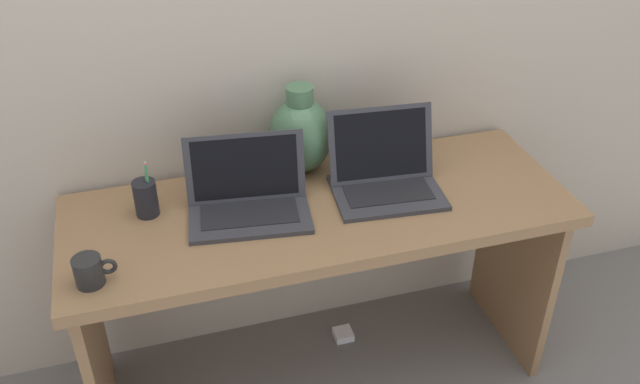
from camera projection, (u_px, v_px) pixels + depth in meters
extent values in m
plane|color=slate|center=(320.00, 371.00, 2.51)|extent=(6.00, 6.00, 0.00)
cube|color=#BCAD99|center=(290.00, 24.00, 2.10)|extent=(4.40, 0.04, 2.40)
cube|color=olive|center=(320.00, 211.00, 2.11)|extent=(1.55, 0.57, 0.04)
cube|color=olive|center=(94.00, 346.00, 2.15)|extent=(0.03, 0.48, 0.70)
cube|color=olive|center=(515.00, 261.00, 2.49)|extent=(0.03, 0.48, 0.70)
cube|color=#333338|center=(249.00, 215.00, 2.05)|extent=(0.38, 0.27, 0.01)
cube|color=black|center=(249.00, 212.00, 2.05)|extent=(0.30, 0.17, 0.00)
cube|color=#333338|center=(245.00, 168.00, 2.06)|extent=(0.36, 0.10, 0.21)
cube|color=black|center=(245.00, 168.00, 2.06)|extent=(0.32, 0.09, 0.18)
cube|color=#333338|center=(387.00, 192.00, 2.15)|extent=(0.35, 0.28, 0.01)
cube|color=black|center=(387.00, 189.00, 2.15)|extent=(0.28, 0.17, 0.00)
cube|color=#333338|center=(381.00, 144.00, 2.16)|extent=(0.34, 0.11, 0.23)
cube|color=black|center=(381.00, 144.00, 2.16)|extent=(0.30, 0.10, 0.20)
ellipsoid|color=#47704C|center=(300.00, 135.00, 2.21)|extent=(0.20, 0.20, 0.25)
cylinder|color=#47704C|center=(300.00, 95.00, 2.13)|extent=(0.09, 0.09, 0.05)
cylinder|color=black|center=(88.00, 271.00, 1.78)|extent=(0.08, 0.08, 0.08)
torus|color=black|center=(108.00, 266.00, 1.79)|extent=(0.05, 0.01, 0.05)
cylinder|color=black|center=(146.00, 198.00, 2.04)|extent=(0.07, 0.07, 0.11)
cylinder|color=#D83359|center=(148.00, 183.00, 2.01)|extent=(0.01, 0.03, 0.15)
cylinder|color=#4CA566|center=(148.00, 183.00, 2.01)|extent=(0.01, 0.03, 0.14)
cylinder|color=#4CA566|center=(147.00, 182.00, 2.02)|extent=(0.02, 0.02, 0.14)
cube|color=white|center=(343.00, 334.00, 2.65)|extent=(0.07, 0.07, 0.03)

